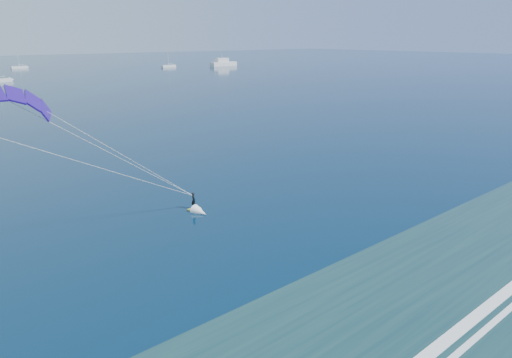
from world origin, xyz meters
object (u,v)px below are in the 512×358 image
at_px(motor_yacht, 223,63).
at_px(sailboat_3, 19,67).
at_px(sailboat_4, 169,66).
at_px(kitesurfer_rig, 106,152).

bearing_deg(motor_yacht, sailboat_3, 151.49).
distance_m(motor_yacht, sailboat_4, 30.21).
distance_m(kitesurfer_rig, sailboat_3, 231.42).
xyz_separation_m(motor_yacht, sailboat_4, (-28.66, 9.50, -1.01)).
distance_m(motor_yacht, sailboat_3, 104.25).
bearing_deg(kitesurfer_rig, sailboat_3, 78.09).
distance_m(sailboat_3, sailboat_4, 74.72).
height_order(kitesurfer_rig, sailboat_3, kitesurfer_rig).
xyz_separation_m(kitesurfer_rig, sailboat_4, (110.68, 186.11, -6.38)).
relative_size(kitesurfer_rig, motor_yacht, 1.35).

